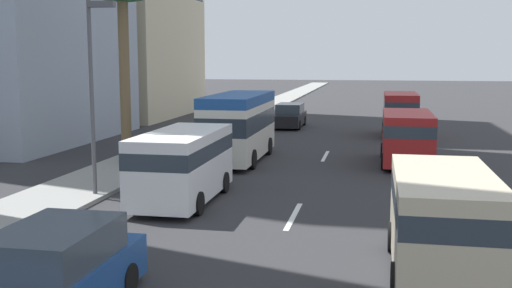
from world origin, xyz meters
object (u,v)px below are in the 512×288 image
Objects in this scene: van_seventh at (183,162)px; street_lamp at (94,75)px; van_third at (407,135)px; van_fifth at (400,112)px; car_fourth at (290,116)px; car_sixth at (51,277)px; minibus_lead at (239,124)px; van_second at (443,217)px.

street_lamp is (-0.04, 2.96, 2.79)m from van_seventh.
van_fifth reaches higher than van_third.
van_third is at bearing 179.61° from van_fifth.
car_fourth is 1.03× the size of car_sixth.
street_lamp reaches higher than car_fourth.
car_sixth is at bearing 0.25° from car_fourth.
van_third is at bearing -50.05° from street_lamp.
street_lamp is (9.19, 3.48, 3.33)m from car_sixth.
van_second is at bearing 28.79° from minibus_lead.
van_seventh reaches higher than car_sixth.
minibus_lead is at bearing 179.93° from van_seventh.
van_fifth is 0.78× the size of street_lamp.
van_second is at bearing -117.42° from street_lamp.
van_fifth is (24.32, 0.03, 0.19)m from van_second.
minibus_lead reaches higher than van_third.
van_seventh reaches higher than van_second.
van_third is 19.26m from car_sixth.
minibus_lead reaches higher than van_seventh.
van_second is at bearing -179.94° from van_fifth.
minibus_lead is 1.34× the size of van_third.
car_sixth is at bearing 3.20° from van_seventh.
car_sixth is 9.26m from van_seventh.
van_third is (0.44, -7.48, -0.35)m from minibus_lead.
car_sixth is (-28.04, 7.05, -0.69)m from van_fifth.
street_lamp is at bearing 150.82° from van_fifth.
car_fourth is at bearing 179.04° from van_seventh.
minibus_lead is 9.17m from street_lamp.
van_second is at bearing 117.71° from car_sixth.
van_third is 1.07× the size of car_fourth.
van_seventh is (-8.28, 0.01, -0.34)m from minibus_lead.
van_seventh is at bearing -89.24° from street_lamp.
van_second is 0.98× the size of van_third.
minibus_lead reaches higher than van_fifth.
car_fourth is 22.40m from van_seventh.
van_second is 0.79× the size of street_lamp.
van_third is 1.11× the size of car_sixth.
car_sixth is 0.73× the size of street_lamp.
street_lamp reaches higher than van_second.
car_fourth is at bearing 27.51° from van_third.
van_fifth is 0.93× the size of van_seventh.
minibus_lead is 1.28× the size of van_seventh.
van_fifth reaches higher than car_sixth.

